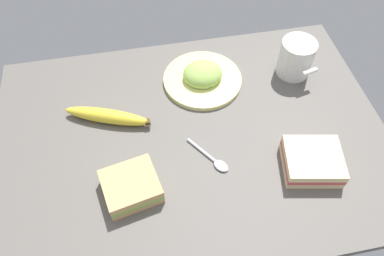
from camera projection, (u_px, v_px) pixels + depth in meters
tabletop at (192, 138)px, 86.12cm from camera, size 90.00×64.00×2.00cm
plate_of_food at (203, 77)px, 94.18cm from camera, size 19.97×19.97×5.28cm
coffee_mug_black at (296, 57)px, 93.51cm from camera, size 8.65×11.07×9.61cm
sandwich_main at (312, 161)px, 78.70cm from camera, size 13.71×12.77×4.40cm
sandwich_side at (131, 187)px, 75.18cm from camera, size 12.67×11.82×4.40cm
banana at (108, 116)px, 86.50cm from camera, size 20.34×10.67×3.44cm
spoon at (214, 160)px, 81.03cm from camera, size 8.06×10.56×0.80cm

